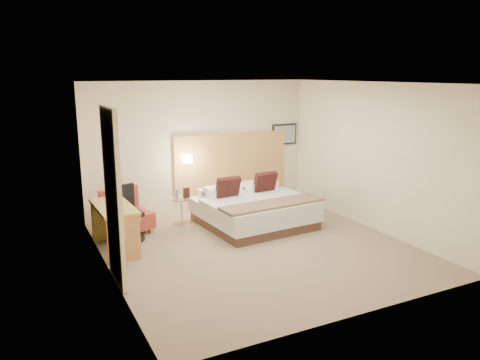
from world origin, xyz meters
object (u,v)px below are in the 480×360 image
lounge_chair (126,216)px  side_table (181,209)px  bed (254,209)px  desk_chair (127,218)px  desk (115,215)px

lounge_chair → side_table: lounge_chair is taller
bed → lounge_chair: bearing=164.9°
bed → side_table: (-1.23, 0.64, -0.02)m
lounge_chair → desk_chair: (-0.07, -0.39, 0.07)m
bed → desk: bed is taller
bed → desk_chair: bearing=174.4°
lounge_chair → side_table: 1.07m
side_table → desk_chair: 1.21m
side_table → desk: 1.64m
desk_chair → lounge_chair: bearing=80.2°
bed → desk: bearing=-176.7°
lounge_chair → desk_chair: size_ratio=0.98×
lounge_chair → desk: bearing=-113.2°
side_table → desk: size_ratio=0.42×
desk → bed: bearing=3.3°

